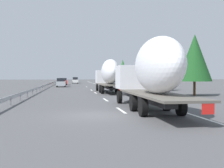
{
  "coord_description": "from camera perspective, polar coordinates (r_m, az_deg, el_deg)",
  "views": [
    {
      "loc": [
        -15.85,
        1.44,
        2.24
      ],
      "look_at": [
        14.15,
        -3.0,
        1.37
      ],
      "focal_mm": 44.71,
      "sensor_mm": 36.0,
      "label": 1
    }
  ],
  "objects": [
    {
      "name": "car_black_suv",
      "position": [
        102.72,
        -7.5,
        0.87
      ],
      "size": [
        4.64,
        1.72,
        1.78
      ],
      "color": "black",
      "rests_on": "ground_plane"
    },
    {
      "name": "car_white_van",
      "position": [
        85.45,
        -7.53,
        0.75
      ],
      "size": [
        4.23,
        1.73,
        1.9
      ],
      "color": "white",
      "rests_on": "ground_plane"
    },
    {
      "name": "tree_3",
      "position": [
        80.21,
        2.19,
        3.11
      ],
      "size": [
        3.19,
        3.19,
        7.02
      ],
      "color": "#472D19",
      "rests_on": "ground_plane"
    },
    {
      "name": "ground_plane",
      "position": [
        55.91,
        -6.93,
        -0.68
      ],
      "size": [
        260.0,
        260.0,
        0.0
      ],
      "primitive_type": "plane",
      "color": "#4C4C4F"
    },
    {
      "name": "tree_2",
      "position": [
        43.07,
        9.61,
        4.54
      ],
      "size": [
        3.64,
        3.64,
        7.07
      ],
      "color": "#472D19",
      "rests_on": "ground_plane"
    },
    {
      "name": "car_red_compact",
      "position": [
        71.13,
        -9.93,
        0.53
      ],
      "size": [
        4.5,
        1.86,
        1.77
      ],
      "color": "red",
      "rests_on": "ground_plane"
    },
    {
      "name": "lane_stripe_0",
      "position": [
        18.28,
        1.87,
        -5.39
      ],
      "size": [
        3.2,
        0.2,
        0.01
      ],
      "primitive_type": "cube",
      "color": "white",
      "rests_on": "ground_plane"
    },
    {
      "name": "lane_stripe_2",
      "position": [
        37.16,
        -3.4,
        -1.82
      ],
      "size": [
        3.2,
        0.2,
        0.01
      ],
      "primitive_type": "cube",
      "color": "white",
      "rests_on": "ground_plane"
    },
    {
      "name": "tree_0",
      "position": [
        33.08,
        16.54,
        5.17
      ],
      "size": [
        3.9,
        3.9,
        6.99
      ],
      "color": "#472D19",
      "rests_on": "ground_plane"
    },
    {
      "name": "road_sign",
      "position": [
        51.91,
        0.61,
        1.42
      ],
      "size": [
        0.1,
        0.9,
        2.95
      ],
      "color": "gray",
      "rests_on": "ground_plane"
    },
    {
      "name": "tree_1",
      "position": [
        79.44,
        0.22,
        2.49
      ],
      "size": [
        3.8,
        3.8,
        5.49
      ],
      "color": "#472D19",
      "rests_on": "ground_plane"
    },
    {
      "name": "truck_trailing",
      "position": [
        17.83,
        8.01,
        2.56
      ],
      "size": [
        14.15,
        2.55,
        4.53
      ],
      "color": "silver",
      "rests_on": "ground_plane"
    },
    {
      "name": "car_silver_hatch",
      "position": [
        58.3,
        -10.37,
        0.31
      ],
      "size": [
        4.33,
        1.83,
        1.82
      ],
      "color": "#ADB2B7",
      "rests_on": "ground_plane"
    },
    {
      "name": "truck_lead",
      "position": [
        37.34,
        -0.66,
        2.01
      ],
      "size": [
        13.3,
        2.55,
        4.41
      ],
      "color": "silver",
      "rests_on": "ground_plane"
    },
    {
      "name": "edge_line_right",
      "position": [
        61.28,
        -1.91,
        -0.46
      ],
      "size": [
        110.0,
        0.2,
        0.01
      ],
      "primitive_type": "cube",
      "color": "white",
      "rests_on": "ground_plane"
    },
    {
      "name": "lane_stripe_5",
      "position": [
        59.37,
        -5.28,
        -0.53
      ],
      "size": [
        3.2,
        0.2,
        0.01
      ],
      "primitive_type": "cube",
      "color": "white",
      "rests_on": "ground_plane"
    },
    {
      "name": "lane_stripe_1",
      "position": [
        26.32,
        -1.32,
        -3.24
      ],
      "size": [
        3.2,
        0.2,
        0.01
      ],
      "primitive_type": "cube",
      "color": "white",
      "rests_on": "ground_plane"
    },
    {
      "name": "guardrail_median",
      "position": [
        59.05,
        -12.84,
        -0.02
      ],
      "size": [
        94.0,
        0.1,
        0.76
      ],
      "color": "#9EA0A5",
      "rests_on": "ground_plane"
    },
    {
      "name": "lane_stripe_4",
      "position": [
        57.84,
        -5.2,
        -0.59
      ],
      "size": [
        3.2,
        0.2,
        0.01
      ],
      "primitive_type": "cube",
      "color": "white",
      "rests_on": "ground_plane"
    },
    {
      "name": "lane_stripe_3",
      "position": [
        44.64,
        -4.24,
        -1.24
      ],
      "size": [
        3.2,
        0.2,
        0.01
      ],
      "primitive_type": "cube",
      "color": "white",
      "rests_on": "ground_plane"
    }
  ]
}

